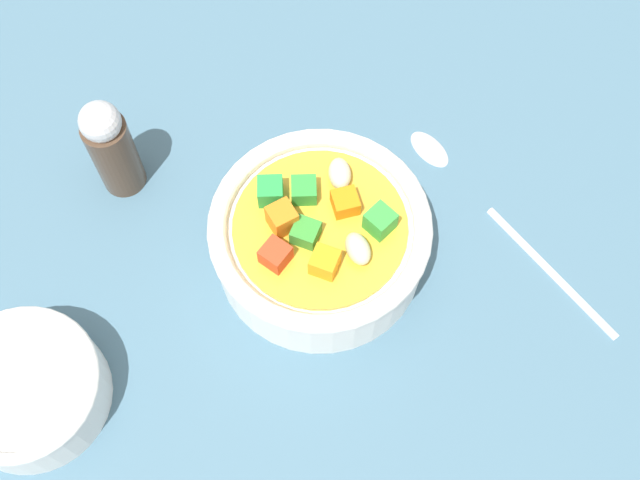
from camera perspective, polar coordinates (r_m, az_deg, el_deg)
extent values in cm
cube|color=#42667A|center=(60.69, 0.00, -1.53)|extent=(140.00, 140.00, 2.00)
cylinder|color=white|center=(57.62, 0.00, -0.20)|extent=(15.17, 15.17, 4.72)
torus|color=white|center=(55.13, 0.00, 1.01)|extent=(15.61, 15.61, 1.35)
cylinder|color=gold|center=(55.31, 0.00, 0.91)|extent=(12.19, 12.19, 0.40)
cube|color=#338B2F|center=(54.01, -0.71, 0.20)|extent=(2.35, 2.35, 1.36)
cube|color=orange|center=(54.32, -2.72, 1.55)|extent=(2.01, 2.01, 2.04)
cube|color=orange|center=(55.05, 2.14, 2.35)|extent=(2.31, 2.31, 1.38)
cube|color=green|center=(55.61, -1.15, 3.57)|extent=(2.44, 2.44, 1.45)
ellipsoid|color=beige|center=(53.59, 2.71, -0.62)|extent=(2.80, 2.25, 1.59)
cube|color=red|center=(53.51, -3.33, -0.89)|extent=(2.10, 2.10, 1.58)
ellipsoid|color=beige|center=(56.21, 1.41, 4.75)|extent=(2.89, 2.67, 1.52)
cube|color=orange|center=(53.08, 0.34, -1.59)|extent=(2.35, 2.35, 1.69)
cube|color=green|center=(54.44, 4.30, 1.35)|extent=(1.88, 1.88, 1.81)
cube|color=green|center=(55.50, -3.55, 3.48)|extent=(2.44, 2.44, 1.73)
cylinder|color=silver|center=(61.41, 16.17, -2.09)|extent=(13.11, 1.04, 0.61)
ellipsoid|color=silver|center=(64.31, 7.84, 6.60)|extent=(3.96, 2.16, 0.86)
cylinder|color=white|center=(57.96, -20.04, -10.05)|extent=(10.46, 10.46, 3.61)
torus|color=white|center=(56.13, -20.69, -9.51)|extent=(10.57, 10.57, 0.84)
cylinder|color=#4C3828|center=(61.49, -14.40, 5.90)|extent=(3.32, 3.32, 7.30)
sphere|color=silver|center=(57.89, -15.40, 8.12)|extent=(2.99, 2.99, 2.99)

